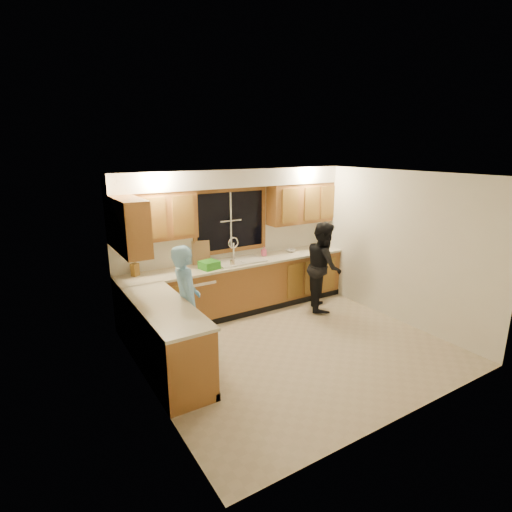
% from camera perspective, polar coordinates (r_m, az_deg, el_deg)
% --- Properties ---
extents(floor, '(4.20, 4.20, 0.00)m').
position_cam_1_polar(floor, '(6.06, 5.28, -12.82)').
color(floor, '#BEAC92').
rests_on(floor, ground).
extents(ceiling, '(4.20, 4.20, 0.00)m').
position_cam_1_polar(ceiling, '(5.36, 5.94, 11.48)').
color(ceiling, silver).
extents(wall_back, '(4.20, 0.00, 4.20)m').
position_cam_1_polar(wall_back, '(7.13, -3.65, 2.31)').
color(wall_back, white).
rests_on(wall_back, ground).
extents(wall_left, '(0.00, 3.80, 3.80)m').
position_cam_1_polar(wall_left, '(4.68, -15.49, -5.27)').
color(wall_left, white).
rests_on(wall_left, ground).
extents(wall_right, '(0.00, 3.80, 3.80)m').
position_cam_1_polar(wall_right, '(7.02, 19.41, 1.24)').
color(wall_right, white).
rests_on(wall_right, ground).
extents(base_cabinets_back, '(4.20, 0.60, 0.88)m').
position_cam_1_polar(base_cabinets_back, '(7.11, -2.39, -4.52)').
color(base_cabinets_back, '#9D632D').
rests_on(base_cabinets_back, ground).
extents(base_cabinets_left, '(0.60, 1.90, 0.88)m').
position_cam_1_polar(base_cabinets_left, '(5.39, -12.84, -11.68)').
color(base_cabinets_left, '#9D632D').
rests_on(base_cabinets_left, ground).
extents(countertop_back, '(4.20, 0.63, 0.04)m').
position_cam_1_polar(countertop_back, '(6.95, -2.38, -0.99)').
color(countertop_back, beige).
rests_on(countertop_back, base_cabinets_back).
extents(countertop_left, '(0.63, 1.90, 0.04)m').
position_cam_1_polar(countertop_left, '(5.20, -12.99, -7.13)').
color(countertop_left, beige).
rests_on(countertop_left, base_cabinets_left).
extents(upper_cabinets_left, '(1.35, 0.33, 0.75)m').
position_cam_1_polar(upper_cabinets_left, '(6.34, -14.51, 5.51)').
color(upper_cabinets_left, '#9D632D').
rests_on(upper_cabinets_left, wall_back).
extents(upper_cabinets_right, '(1.35, 0.33, 0.75)m').
position_cam_1_polar(upper_cabinets_right, '(7.66, 6.40, 7.52)').
color(upper_cabinets_right, '#9D632D').
rests_on(upper_cabinets_right, wall_back).
extents(upper_cabinets_return, '(0.33, 0.90, 0.75)m').
position_cam_1_polar(upper_cabinets_return, '(5.62, -17.57, 4.08)').
color(upper_cabinets_return, '#9D632D').
rests_on(upper_cabinets_return, wall_left).
extents(soffit, '(4.20, 0.35, 0.30)m').
position_cam_1_polar(soffit, '(6.82, -3.10, 11.08)').
color(soffit, white).
rests_on(soffit, wall_back).
extents(window_frame, '(1.44, 0.03, 1.14)m').
position_cam_1_polar(window_frame, '(7.05, -3.66, 5.07)').
color(window_frame, black).
rests_on(window_frame, wall_back).
extents(sink, '(0.86, 0.52, 0.57)m').
position_cam_1_polar(sink, '(6.98, -2.45, -1.23)').
color(sink, silver).
rests_on(sink, countertop_back).
extents(dishwasher, '(0.60, 0.56, 0.82)m').
position_cam_1_polar(dishwasher, '(6.76, -8.67, -6.02)').
color(dishwasher, white).
rests_on(dishwasher, floor).
extents(stove, '(0.58, 0.75, 0.90)m').
position_cam_1_polar(stove, '(4.90, -10.59, -14.27)').
color(stove, white).
rests_on(stove, floor).
extents(man, '(0.50, 0.65, 1.61)m').
position_cam_1_polar(man, '(5.55, -9.87, -6.57)').
color(man, '#7CB9EA').
rests_on(man, floor).
extents(woman, '(0.92, 0.98, 1.60)m').
position_cam_1_polar(woman, '(7.22, 9.61, -1.42)').
color(woman, black).
rests_on(woman, floor).
extents(knife_block, '(0.14, 0.13, 0.20)m').
position_cam_1_polar(knife_block, '(6.45, -16.91, -1.87)').
color(knife_block, olive).
rests_on(knife_block, countertop_back).
extents(cutting_board, '(0.32, 0.18, 0.40)m').
position_cam_1_polar(cutting_board, '(6.84, -7.85, 0.50)').
color(cutting_board, tan).
rests_on(cutting_board, countertop_back).
extents(dish_crate, '(0.32, 0.31, 0.13)m').
position_cam_1_polar(dish_crate, '(6.58, -6.70, -1.27)').
color(dish_crate, '#2E8F25').
rests_on(dish_crate, countertop_back).
extents(soap_bottle, '(0.09, 0.09, 0.17)m').
position_cam_1_polar(soap_bottle, '(7.31, 1.13, 0.69)').
color(soap_bottle, '#EF5A8A').
rests_on(soap_bottle, countertop_back).
extents(bowl, '(0.25, 0.25, 0.05)m').
position_cam_1_polar(bowl, '(7.63, 4.96, 0.79)').
color(bowl, silver).
rests_on(bowl, countertop_back).
extents(can_left, '(0.08, 0.08, 0.11)m').
position_cam_1_polar(can_left, '(6.68, -3.50, -1.03)').
color(can_left, beige).
rests_on(can_left, countertop_back).
extents(can_right, '(0.08, 0.08, 0.11)m').
position_cam_1_polar(can_right, '(6.69, -3.30, -1.00)').
color(can_right, beige).
rests_on(can_right, countertop_back).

